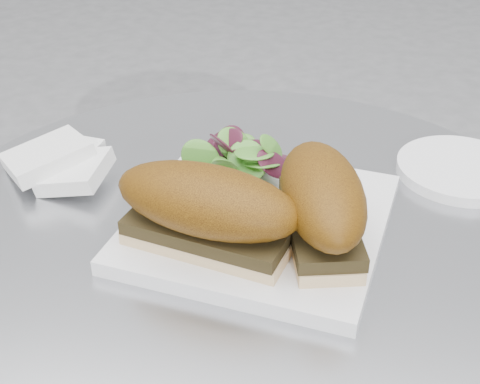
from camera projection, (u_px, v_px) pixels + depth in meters
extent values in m
cylinder|color=#B6B8BE|center=(243.00, 240.00, 0.68)|extent=(0.70, 0.70, 0.02)
cube|color=white|center=(259.00, 222.00, 0.68)|extent=(0.29, 0.29, 0.02)
cube|color=beige|center=(208.00, 240.00, 0.63)|extent=(0.17, 0.10, 0.01)
cube|color=black|center=(208.00, 228.00, 0.62)|extent=(0.16, 0.10, 0.01)
ellipsoid|color=#5F3A09|center=(207.00, 200.00, 0.60)|extent=(0.19, 0.12, 0.06)
cube|color=beige|center=(319.00, 232.00, 0.64)|extent=(0.09, 0.15, 0.01)
cube|color=black|center=(320.00, 221.00, 0.63)|extent=(0.09, 0.15, 0.01)
ellipsoid|color=#5F3A09|center=(322.00, 193.00, 0.61)|extent=(0.11, 0.18, 0.06)
cylinder|color=white|center=(460.00, 169.00, 0.77)|extent=(0.14, 0.14, 0.01)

